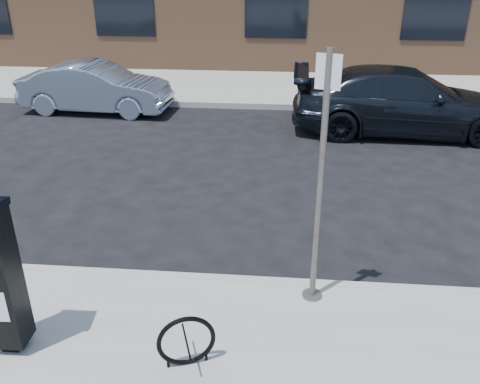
# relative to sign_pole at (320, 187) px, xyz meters

# --- Properties ---
(ground) EXTENTS (120.00, 120.00, 0.00)m
(ground) POSITION_rel_sign_pole_xyz_m (-0.81, 0.30, -1.58)
(ground) COLOR black
(ground) RESTS_ON ground
(sidewalk_far) EXTENTS (60.00, 12.00, 0.15)m
(sidewalk_far) POSITION_rel_sign_pole_xyz_m (-0.81, 14.30, -1.50)
(sidewalk_far) COLOR gray
(sidewalk_far) RESTS_ON ground
(curb_near) EXTENTS (60.00, 0.12, 0.16)m
(curb_near) POSITION_rel_sign_pole_xyz_m (-0.81, 0.28, -1.50)
(curb_near) COLOR #9E9B93
(curb_near) RESTS_ON ground
(curb_far) EXTENTS (60.00, 0.12, 0.16)m
(curb_far) POSITION_rel_sign_pole_xyz_m (-0.81, 8.32, -1.50)
(curb_far) COLOR #9E9B93
(curb_far) RESTS_ON ground
(sign_pole) EXTENTS (0.25, 0.23, 2.87)m
(sign_pole) POSITION_rel_sign_pole_xyz_m (0.00, 0.00, 0.00)
(sign_pole) COLOR #55504B
(sign_pole) RESTS_ON sidewalk_near
(bike_rack) EXTENTS (0.56, 0.24, 0.58)m
(bike_rack) POSITION_rel_sign_pole_xyz_m (-1.27, -1.21, -1.15)
(bike_rack) COLOR black
(bike_rack) RESTS_ON sidewalk_near
(car_silver) EXTENTS (3.91, 1.56, 1.27)m
(car_silver) POSITION_rel_sign_pole_xyz_m (-5.32, 7.70, -0.94)
(car_silver) COLOR #8798AC
(car_silver) RESTS_ON ground
(car_dark) EXTENTS (5.13, 2.20, 1.47)m
(car_dark) POSITION_rel_sign_pole_xyz_m (2.30, 6.70, -0.84)
(car_dark) COLOR black
(car_dark) RESTS_ON ground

